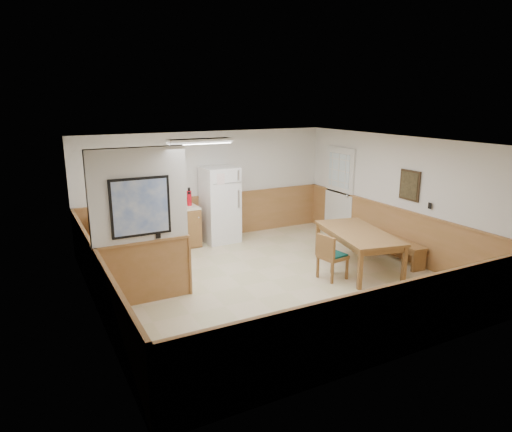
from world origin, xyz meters
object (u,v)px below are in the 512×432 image
soap_bottle (121,209)px  fire_extinguisher (189,198)px  refrigerator (220,205)px  dining_bench (396,244)px  dining_chair (329,254)px  dining_table (358,236)px

soap_bottle → fire_extinguisher: bearing=3.3°
refrigerator → dining_bench: bearing=-48.9°
dining_bench → dining_chair: 1.86m
dining_chair → soap_bottle: soap_bottle is taller
fire_extinguisher → soap_bottle: bearing=169.1°
refrigerator → dining_bench: size_ratio=1.15×
dining_bench → dining_chair: dining_chair is taller
dining_chair → dining_bench: bearing=-1.0°
dining_table → dining_chair: bearing=-154.5°
dining_table → refrigerator: bearing=131.6°
fire_extinguisher → refrigerator: bearing=-21.5°
fire_extinguisher → dining_bench: bearing=-55.4°
refrigerator → soap_bottle: size_ratio=8.16×
dining_bench → dining_chair: size_ratio=1.77×
dining_table → fire_extinguisher: 3.80m
dining_bench → soap_bottle: (-4.87, 2.85, 0.67)m
refrigerator → soap_bottle: (-2.21, 0.00, 0.14)m
refrigerator → dining_bench: 3.93m
dining_chair → refrigerator: bearing=96.8°
dining_chair → fire_extinguisher: 3.55m
soap_bottle → dining_table: bearing=-36.9°
dining_bench → fire_extinguisher: (-3.35, 2.94, 0.74)m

